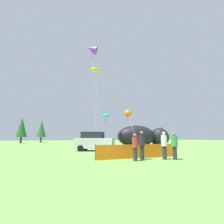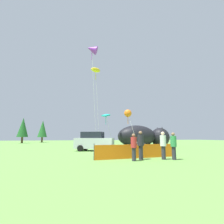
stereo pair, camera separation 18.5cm
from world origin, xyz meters
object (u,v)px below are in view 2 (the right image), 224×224
object	(u,v)px
spectator_in_black_shirt	(141,144)
kite_purple_delta	(92,50)
spectator_in_green_shirt	(134,146)
spectator_in_blue_shirt	(174,145)
folding_chair	(144,147)
kite_teal_diamond	(106,116)
parked_car	(94,141)
kite_yellow_hero	(96,70)
kite_orange_flower	(128,113)
inflatable_cat	(143,137)
spectator_in_white_shirt	(163,144)

from	to	relation	value
spectator_in_black_shirt	kite_purple_delta	distance (m)	13.30
spectator_in_green_shirt	spectator_in_blue_shirt	bearing A→B (deg)	-2.28
folding_chair	kite_teal_diamond	xyz separation A→B (m)	(-2.22, 7.36, 3.91)
parked_car	kite_yellow_hero	size ratio (longest dim) A/B	0.41
folding_chair	kite_orange_flower	distance (m)	5.22
inflatable_cat	kite_purple_delta	xyz separation A→B (m)	(-8.49, -5.14, 10.03)
spectator_in_white_shirt	kite_purple_delta	bearing A→B (deg)	114.74
folding_chair	parked_car	bearing A→B (deg)	107.43
folding_chair	kite_purple_delta	xyz separation A→B (m)	(-5.02, 2.49, 10.97)
spectator_in_black_shirt	kite_orange_flower	bearing A→B (deg)	75.08
spectator_in_black_shirt	kite_orange_flower	xyz separation A→B (m)	(2.38, 8.94, 3.31)
inflatable_cat	spectator_in_white_shirt	xyz separation A→B (m)	(-4.70, -13.38, -0.45)
parked_car	kite_purple_delta	distance (m)	10.50
kite_yellow_hero	folding_chair	bearing A→B (deg)	-52.48
parked_car	kite_orange_flower	bearing A→B (deg)	37.85
spectator_in_green_shirt	kite_yellow_hero	size ratio (longest dim) A/B	0.16
parked_car	kite_orange_flower	xyz separation A→B (m)	(4.29, 1.03, 3.34)
spectator_in_green_shirt	kite_purple_delta	bearing A→B (deg)	100.80
kite_yellow_hero	kite_teal_diamond	distance (m)	6.35
folding_chair	spectator_in_black_shirt	world-z (taller)	spectator_in_black_shirt
spectator_in_white_shirt	kite_purple_delta	size ratio (longest dim) A/B	0.15
inflatable_cat	spectator_in_blue_shirt	distance (m)	14.27
kite_teal_diamond	kite_purple_delta	world-z (taller)	kite_purple_delta
kite_teal_diamond	kite_purple_delta	size ratio (longest dim) A/B	0.39
inflatable_cat	kite_purple_delta	size ratio (longest dim) A/B	0.68
inflatable_cat	kite_yellow_hero	size ratio (longest dim) A/B	0.76
spectator_in_blue_shirt	kite_orange_flower	world-z (taller)	kite_orange_flower
spectator_in_blue_shirt	spectator_in_white_shirt	distance (m)	0.67
inflatable_cat	kite_orange_flower	xyz separation A→B (m)	(-3.81, -4.10, 2.88)
kite_yellow_hero	kite_purple_delta	size ratio (longest dim) A/B	0.88
inflatable_cat	spectator_in_blue_shirt	size ratio (longest dim) A/B	4.60
parked_car	kite_teal_diamond	xyz separation A→B (m)	(2.40, 4.84, 3.43)
spectator_in_blue_shirt	kite_orange_flower	size ratio (longest dim) A/B	0.37
inflatable_cat	spectator_in_black_shirt	world-z (taller)	inflatable_cat
kite_teal_diamond	spectator_in_black_shirt	bearing A→B (deg)	-92.23
parked_car	spectator_in_black_shirt	size ratio (longest dim) A/B	2.34
spectator_in_green_shirt	parked_car	bearing A→B (deg)	98.13
spectator_in_green_shirt	kite_orange_flower	world-z (taller)	kite_orange_flower
parked_car	folding_chair	bearing A→B (deg)	-4.16
spectator_in_black_shirt	spectator_in_white_shirt	distance (m)	1.53
spectator_in_green_shirt	inflatable_cat	bearing A→B (deg)	63.05
spectator_in_black_shirt	kite_purple_delta	xyz separation A→B (m)	(-2.31, 7.89, 10.46)
spectator_in_white_shirt	kite_yellow_hero	world-z (taller)	kite_yellow_hero
spectator_in_green_shirt	spectator_in_white_shirt	distance (m)	2.20
folding_chair	kite_purple_delta	size ratio (longest dim) A/B	0.07
spectator_in_black_shirt	kite_yellow_hero	distance (m)	14.13
kite_yellow_hero	spectator_in_green_shirt	bearing A→B (deg)	-86.63
kite_teal_diamond	kite_purple_delta	distance (m)	9.02
inflatable_cat	spectator_in_white_shirt	world-z (taller)	inflatable_cat
spectator_in_blue_shirt	kite_teal_diamond	distance (m)	13.91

